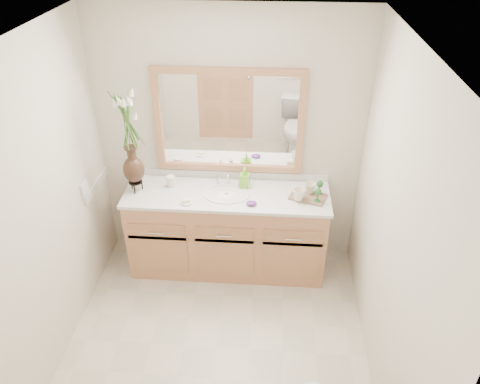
# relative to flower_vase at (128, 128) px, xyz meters

# --- Properties ---
(floor) EXTENTS (2.60, 2.60, 0.00)m
(floor) POSITION_rel_flower_vase_xyz_m (0.82, -1.01, -1.44)
(floor) COLOR beige
(floor) RESTS_ON ground
(ceiling) EXTENTS (2.40, 2.60, 0.02)m
(ceiling) POSITION_rel_flower_vase_xyz_m (0.82, -1.01, 0.96)
(ceiling) COLOR white
(ceiling) RESTS_ON wall_back
(wall_back) EXTENTS (2.40, 0.02, 2.40)m
(wall_back) POSITION_rel_flower_vase_xyz_m (0.82, 0.29, -0.24)
(wall_back) COLOR beige
(wall_back) RESTS_ON floor
(wall_left) EXTENTS (0.02, 2.60, 2.40)m
(wall_left) POSITION_rel_flower_vase_xyz_m (-0.38, -1.01, -0.24)
(wall_left) COLOR beige
(wall_left) RESTS_ON floor
(wall_right) EXTENTS (0.02, 2.60, 2.40)m
(wall_right) POSITION_rel_flower_vase_xyz_m (2.02, -1.01, -0.24)
(wall_right) COLOR beige
(wall_right) RESTS_ON floor
(vanity) EXTENTS (1.80, 0.55, 0.80)m
(vanity) POSITION_rel_flower_vase_xyz_m (0.82, 0.01, -1.04)
(vanity) COLOR tan
(vanity) RESTS_ON floor
(counter) EXTENTS (1.84, 0.57, 0.03)m
(counter) POSITION_rel_flower_vase_xyz_m (0.82, 0.01, -0.63)
(counter) COLOR silver
(counter) RESTS_ON vanity
(sink) EXTENTS (0.38, 0.34, 0.23)m
(sink) POSITION_rel_flower_vase_xyz_m (0.82, -0.01, -0.67)
(sink) COLOR white
(sink) RESTS_ON counter
(mirror) EXTENTS (1.32, 0.04, 0.97)m
(mirror) POSITION_rel_flower_vase_xyz_m (0.82, 0.27, -0.04)
(mirror) COLOR white
(mirror) RESTS_ON wall_back
(switch_plate) EXTENTS (0.02, 0.12, 0.12)m
(switch_plate) POSITION_rel_flower_vase_xyz_m (-0.37, -0.24, -0.46)
(switch_plate) COLOR white
(switch_plate) RESTS_ON wall_left
(flower_vase) EXTENTS (0.22, 0.22, 0.90)m
(flower_vase) POSITION_rel_flower_vase_xyz_m (0.00, 0.00, 0.00)
(flower_vase) COLOR black
(flower_vase) RESTS_ON counter
(tumbler) EXTENTS (0.08, 0.08, 0.10)m
(tumbler) POSITION_rel_flower_vase_xyz_m (0.30, 0.10, -0.56)
(tumbler) COLOR silver
(tumbler) RESTS_ON counter
(soap_dish) EXTENTS (0.11, 0.11, 0.03)m
(soap_dish) POSITION_rel_flower_vase_xyz_m (0.48, -0.17, -0.60)
(soap_dish) COLOR silver
(soap_dish) RESTS_ON counter
(soap_bottle) EXTENTS (0.09, 0.09, 0.17)m
(soap_bottle) POSITION_rel_flower_vase_xyz_m (0.97, 0.14, -0.53)
(soap_bottle) COLOR #75CB2F
(soap_bottle) RESTS_ON counter
(purple_dish) EXTENTS (0.10, 0.09, 0.03)m
(purple_dish) POSITION_rel_flower_vase_xyz_m (1.05, -0.16, -0.60)
(purple_dish) COLOR #542777
(purple_dish) RESTS_ON counter
(tray) EXTENTS (0.35, 0.29, 0.02)m
(tray) POSITION_rel_flower_vase_xyz_m (1.54, -0.01, -0.60)
(tray) COLOR brown
(tray) RESTS_ON counter
(mug_left) EXTENTS (0.14, 0.13, 0.11)m
(mug_left) POSITION_rel_flower_vase_xyz_m (1.45, -0.07, -0.54)
(mug_left) COLOR silver
(mug_left) RESTS_ON tray
(mug_right) EXTENTS (0.14, 0.14, 0.10)m
(mug_right) POSITION_rel_flower_vase_xyz_m (1.55, 0.05, -0.55)
(mug_right) COLOR silver
(mug_right) RESTS_ON tray
(goblet_front) EXTENTS (0.06, 0.06, 0.13)m
(goblet_front) POSITION_rel_flower_vase_xyz_m (1.61, -0.08, -0.51)
(goblet_front) COLOR #236A2A
(goblet_front) RESTS_ON tray
(goblet_back) EXTENTS (0.06, 0.06, 0.13)m
(goblet_back) POSITION_rel_flower_vase_xyz_m (1.64, 0.05, -0.51)
(goblet_back) COLOR #236A2A
(goblet_back) RESTS_ON tray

